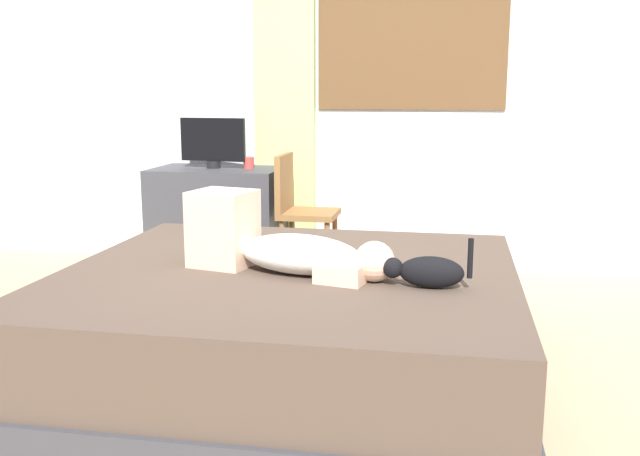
{
  "coord_description": "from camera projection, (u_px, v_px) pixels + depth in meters",
  "views": [
    {
      "loc": [
        0.66,
        -2.89,
        1.28
      ],
      "look_at": [
        0.07,
        0.28,
        0.65
      ],
      "focal_mm": 39.64,
      "sensor_mm": 36.0,
      "label": 1
    }
  ],
  "objects": [
    {
      "name": "bed",
      "position": [
        290.0,
        323.0,
        3.19
      ],
      "size": [
        2.04,
        1.92,
        0.5
      ],
      "color": "#38383D",
      "rests_on": "ground"
    },
    {
      "name": "chair_by_desk",
      "position": [
        299.0,
        207.0,
        4.76
      ],
      "size": [
        0.38,
        0.38,
        0.86
      ],
      "color": "brown",
      "rests_on": "ground"
    },
    {
      "name": "curtain_left",
      "position": [
        285.0,
        81.0,
        5.04
      ],
      "size": [
        0.44,
        0.06,
        2.69
      ],
      "primitive_type": "cube",
      "color": "#ADCC75",
      "rests_on": "ground"
    },
    {
      "name": "cup",
      "position": [
        249.0,
        163.0,
        4.93
      ],
      "size": [
        0.07,
        0.07,
        0.08
      ],
      "primitive_type": "cylinder",
      "color": "#B23D38",
      "rests_on": "desk"
    },
    {
      "name": "tv_monitor",
      "position": [
        213.0,
        142.0,
        4.94
      ],
      "size": [
        0.48,
        0.1,
        0.35
      ],
      "color": "black",
      "rests_on": "desk"
    },
    {
      "name": "person_lying",
      "position": [
        280.0,
        246.0,
        3.08
      ],
      "size": [
        0.94,
        0.43,
        0.34
      ],
      "color": "silver",
      "rests_on": "bed"
    },
    {
      "name": "back_wall_with_window",
      "position": [
        363.0,
        65.0,
        5.04
      ],
      "size": [
        6.4,
        0.14,
        2.9
      ],
      "color": "silver",
      "rests_on": "ground"
    },
    {
      "name": "cat",
      "position": [
        427.0,
        271.0,
        2.83
      ],
      "size": [
        0.36,
        0.12,
        0.21
      ],
      "color": "black",
      "rests_on": "bed"
    },
    {
      "name": "ground_plane",
      "position": [
        294.0,
        381.0,
        3.16
      ],
      "size": [
        16.0,
        16.0,
        0.0
      ],
      "primitive_type": "plane",
      "color": "tan"
    },
    {
      "name": "desk",
      "position": [
        218.0,
        220.0,
        5.04
      ],
      "size": [
        0.9,
        0.56,
        0.74
      ],
      "color": "#38383D",
      "rests_on": "ground"
    }
  ]
}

